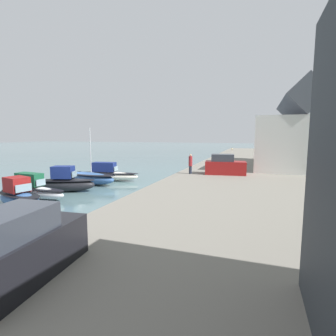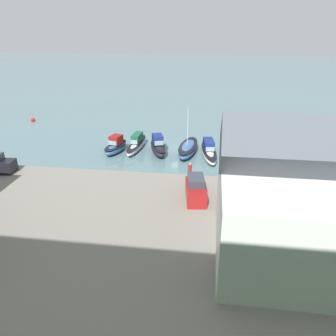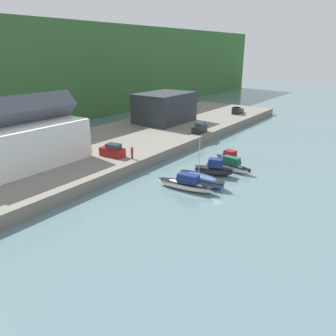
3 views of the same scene
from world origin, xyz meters
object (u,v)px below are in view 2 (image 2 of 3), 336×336
object	(u,v)px
moored_boat_0	(209,151)
moored_boat_4	(116,146)
person_on_quay	(190,172)
mooring_buoy_0	(33,120)
moored_boat_2	(158,147)
parked_car_1	(196,189)
moored_boat_1	(188,149)
moored_boat_3	(137,144)

from	to	relation	value
moored_boat_0	moored_boat_4	bearing A→B (deg)	-8.24
person_on_quay	mooring_buoy_0	size ratio (longest dim) A/B	2.81
moored_boat_2	moored_boat_4	bearing A→B (deg)	-14.39
moored_boat_4	parked_car_1	world-z (taller)	parked_car_1
moored_boat_2	moored_boat_4	xyz separation A→B (m)	(6.10, 0.46, -0.08)
parked_car_1	moored_boat_0	bearing A→B (deg)	-101.25
moored_boat_0	mooring_buoy_0	size ratio (longest dim) A/B	11.33
moored_boat_1	moored_boat_2	xyz separation A→B (m)	(4.26, 0.39, 0.21)
moored_boat_1	moored_boat_2	world-z (taller)	moored_boat_1
moored_boat_0	moored_boat_4	size ratio (longest dim) A/B	1.55
moored_boat_4	moored_boat_0	bearing A→B (deg)	-165.32
moored_boat_2	mooring_buoy_0	bearing A→B (deg)	-45.48
mooring_buoy_0	moored_boat_2	bearing A→B (deg)	153.24
moored_boat_1	parked_car_1	xyz separation A→B (m)	(-1.92, 16.01, 1.87)
moored_boat_1	mooring_buoy_0	size ratio (longest dim) A/B	10.59
moored_boat_2	mooring_buoy_0	world-z (taller)	moored_boat_2
moored_boat_2	person_on_quay	distance (m)	13.32
moored_boat_0	moored_boat_2	world-z (taller)	moored_boat_2
moored_boat_3	moored_boat_4	bearing A→B (deg)	33.69
moored_boat_1	moored_boat_2	size ratio (longest dim) A/B	1.27
person_on_quay	mooring_buoy_0	distance (m)	40.63
moored_boat_4	mooring_buoy_0	distance (m)	24.45
person_on_quay	mooring_buoy_0	bearing A→B (deg)	-38.65
moored_boat_1	parked_car_1	distance (m)	16.24
moored_boat_2	person_on_quay	bearing A→B (deg)	95.21
moored_boat_1	person_on_quay	distance (m)	12.66
person_on_quay	parked_car_1	bearing A→B (deg)	103.16
moored_boat_4	person_on_quay	world-z (taller)	person_on_quay
moored_boat_0	moored_boat_2	distance (m)	7.24
moored_boat_0	parked_car_1	distance (m)	15.38
moored_boat_2	moored_boat_3	xyz separation A→B (m)	(3.35, -1.03, -0.14)
moored_boat_2	parked_car_1	xyz separation A→B (m)	(-6.18, 15.62, 1.66)
moored_boat_2	person_on_quay	xyz separation A→B (m)	(-5.35, 12.06, 1.84)
moored_boat_2	person_on_quay	size ratio (longest dim) A/B	2.97
moored_boat_3	parked_car_1	xyz separation A→B (m)	(-9.53, 16.65, 1.80)
moored_boat_1	mooring_buoy_0	distance (m)	33.19
moored_boat_2	moored_boat_1	bearing A→B (deg)	166.53
moored_boat_1	mooring_buoy_0	world-z (taller)	moored_boat_1
moored_boat_1	moored_boat_4	xyz separation A→B (m)	(10.36, 0.85, 0.13)
moored_boat_2	parked_car_1	size ratio (longest dim) A/B	1.45
moored_boat_1	person_on_quay	world-z (taller)	moored_boat_1
parked_car_1	person_on_quay	size ratio (longest dim) A/B	2.05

